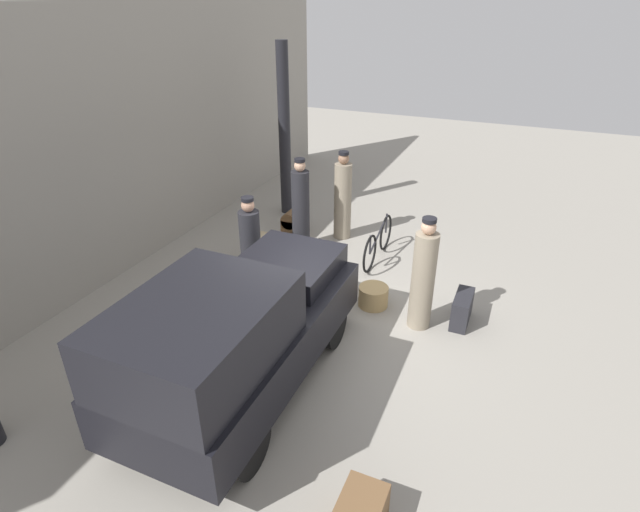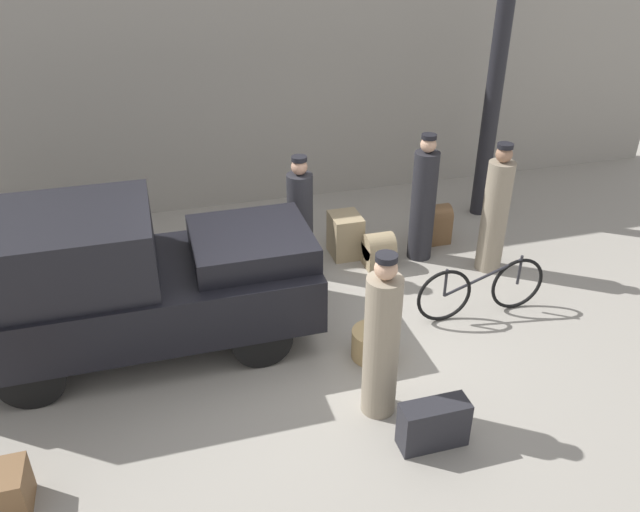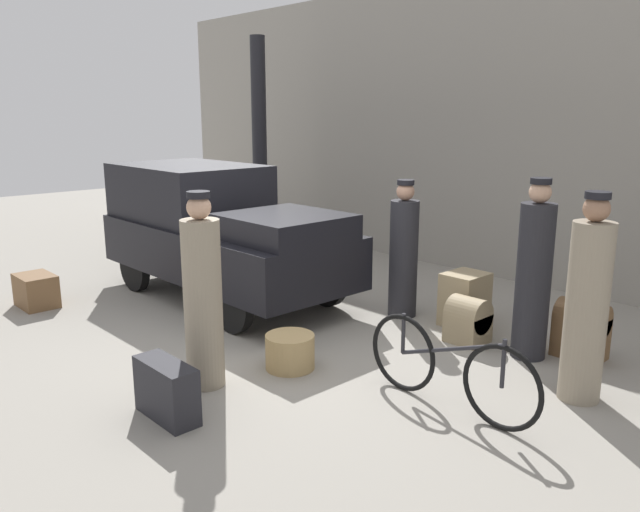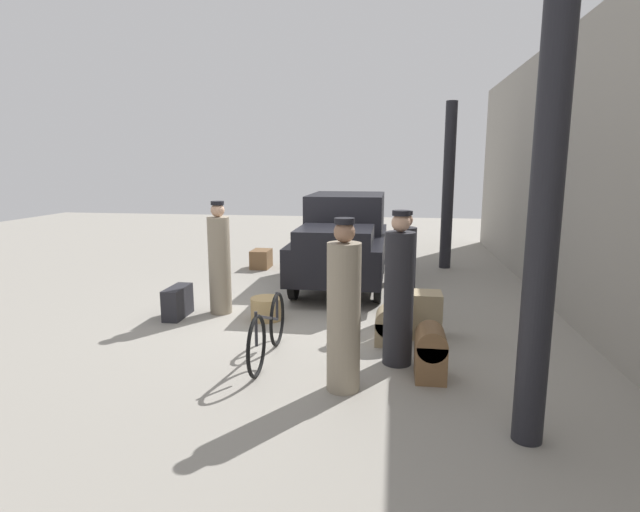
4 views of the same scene
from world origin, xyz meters
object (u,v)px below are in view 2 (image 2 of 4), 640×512
Objects in this scene: suitcase_tan_flat at (433,223)px; porter_with_bicycle at (300,220)px; porter_carrying_trunk at (495,213)px; trunk_umber_medium at (434,424)px; bicycle at (481,289)px; porter_standing_middle at (381,343)px; trunk_large_brown at (379,250)px; suitcase_small_leather at (345,235)px; wicker_basket at (373,343)px; truck at (123,278)px; conductor_in_dark_uniform at (423,203)px.

porter_with_bicycle is at bearing -172.75° from suitcase_tan_flat.
trunk_umber_medium is at bearing -127.42° from porter_carrying_trunk.
bicycle is at bearing -41.55° from porter_with_bicycle.
trunk_large_brown is (1.03, 2.72, -0.59)m from porter_standing_middle.
porter_carrying_trunk is 2.91× the size of suitcase_small_leather.
porter_standing_middle is at bearing 119.13° from trunk_umber_medium.
truck is at bearing 160.43° from wicker_basket.
wicker_basket is 2.06m from trunk_large_brown.
conductor_in_dark_uniform is at bearing 53.97° from wicker_basket.
conductor_in_dark_uniform is 0.76m from suitcase_tan_flat.
wicker_basket is at bearing -112.40° from trunk_large_brown.
porter_with_bicycle is at bearing 138.45° from bicycle.
bicycle is at bearing 51.02° from trunk_umber_medium.
trunk_umber_medium is at bearing -111.85° from conductor_in_dark_uniform.
suitcase_small_leather reaches higher than wicker_basket.
porter_with_bicycle reaches higher than suitcase_tan_flat.
porter_with_bicycle is at bearing 165.43° from porter_carrying_trunk.
trunk_large_brown is 1.15m from suitcase_tan_flat.
truck reaches higher than trunk_large_brown.
trunk_large_brown is (-0.67, -0.10, -0.61)m from conductor_in_dark_uniform.
porter_with_bicycle is at bearing 91.27° from porter_standing_middle.
trunk_large_brown is (3.40, 0.97, -0.69)m from truck.
bicycle is at bearing -61.75° from trunk_large_brown.
suitcase_small_leather is (0.67, 3.17, -0.52)m from porter_standing_middle.
trunk_large_brown is at bearing 15.94° from truck.
suitcase_small_leather is (-1.83, 0.93, -0.54)m from porter_carrying_trunk.
bicycle is at bearing -59.27° from suitcase_small_leather.
suitcase_small_leather is at bearing 84.81° from trunk_umber_medium.
porter_standing_middle is 3.84m from suitcase_tan_flat.
bicycle is 1.96m from suitcase_tan_flat.
porter_carrying_trunk is 2.65m from porter_with_bicycle.
wicker_basket is 3.00m from suitcase_tan_flat.
suitcase_small_leather is (0.34, 3.77, 0.07)m from trunk_umber_medium.
porter_carrying_trunk is 0.99m from conductor_in_dark_uniform.
trunk_umber_medium is (-1.49, -1.84, -0.13)m from bicycle.
truck is 2.26× the size of porter_with_bicycle.
truck is 3.60m from trunk_large_brown.
truck reaches higher than bicycle.
suitcase_small_leather is (-1.15, 1.93, -0.05)m from bicycle.
porter_carrying_trunk is at bearing 41.94° from porter_standing_middle.
bicycle reaches higher than suitcase_tan_flat.
suitcase_tan_flat is (0.26, 1.94, -0.05)m from bicycle.
porter_with_bicycle reaches higher than wicker_basket.
porter_carrying_trunk is 1.16m from suitcase_tan_flat.
wicker_basket is 0.81× the size of suitcase_tan_flat.
truck is 2.88m from wicker_basket.
suitcase_small_leather is (-1.03, 0.35, -0.54)m from conductor_in_dark_uniform.
suitcase_tan_flat is at bearing 17.91° from truck.
truck is 5.81× the size of trunk_umber_medium.
truck is 7.84× the size of wicker_basket.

